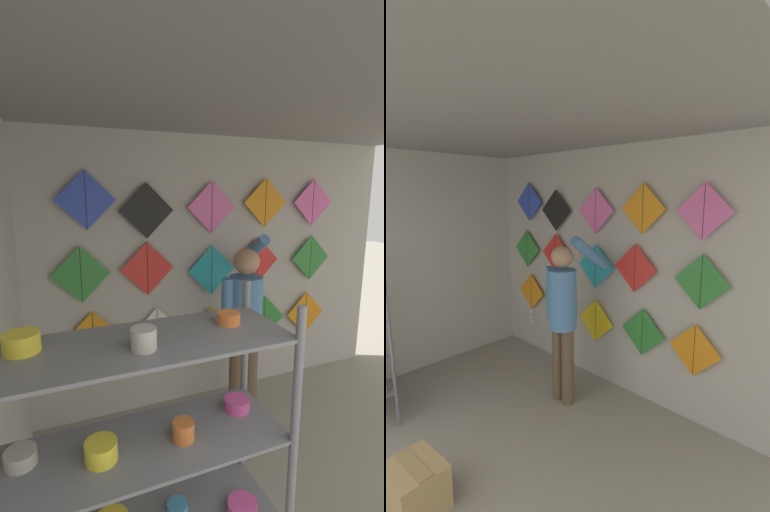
# 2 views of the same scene
# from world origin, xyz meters

# --- Properties ---
(back_panel) EXTENTS (4.47, 0.06, 2.80)m
(back_panel) POSITION_xyz_m (0.00, 3.88, 1.40)
(back_panel) COLOR #BCB7AD
(back_panel) RESTS_ON ground
(ceiling_slab) EXTENTS (4.47, 4.65, 0.04)m
(ceiling_slab) POSITION_xyz_m (0.00, 1.93, 2.82)
(ceiling_slab) COLOR gray
(shopkeeper) EXTENTS (0.47, 0.65, 1.87)m
(shopkeeper) POSITION_xyz_m (0.05, 3.21, 1.05)
(shopkeeper) COLOR brown
(shopkeeper) RESTS_ON ground
(kite_0) EXTENTS (0.53, 0.04, 0.74)m
(kite_0) POSITION_xyz_m (-1.24, 3.79, 0.83)
(kite_0) COLOR orange
(kite_1) EXTENTS (0.53, 0.01, 0.53)m
(kite_1) POSITION_xyz_m (-0.61, 3.79, 0.83)
(kite_1) COLOR white
(kite_2) EXTENTS (0.53, 0.01, 0.53)m
(kite_2) POSITION_xyz_m (0.01, 3.79, 0.76)
(kite_2) COLOR yellow
(kite_3) EXTENTS (0.53, 0.01, 0.53)m
(kite_3) POSITION_xyz_m (0.67, 3.79, 0.80)
(kite_3) COLOR #338C38
(kite_4) EXTENTS (0.53, 0.01, 0.53)m
(kite_4) POSITION_xyz_m (1.26, 3.79, 0.79)
(kite_4) COLOR orange
(kite_5) EXTENTS (0.53, 0.01, 0.53)m
(kite_5) POSITION_xyz_m (-1.32, 3.79, 1.50)
(kite_5) COLOR #338C38
(kite_6) EXTENTS (0.53, 0.01, 0.53)m
(kite_6) POSITION_xyz_m (-0.70, 3.79, 1.51)
(kite_6) COLOR red
(kite_7) EXTENTS (0.53, 0.01, 0.53)m
(kite_7) POSITION_xyz_m (-0.01, 3.79, 1.43)
(kite_7) COLOR #28B2C6
(kite_8) EXTENTS (0.53, 0.01, 0.53)m
(kite_8) POSITION_xyz_m (0.55, 3.79, 1.49)
(kite_8) COLOR red
(kite_9) EXTENTS (0.53, 0.01, 0.53)m
(kite_9) POSITION_xyz_m (1.29, 3.79, 1.47)
(kite_9) COLOR #338C38
(kite_10) EXTENTS (0.53, 0.01, 0.53)m
(kite_10) POSITION_xyz_m (-1.24, 3.79, 2.17)
(kite_10) COLOR blue
(kite_11) EXTENTS (0.53, 0.01, 0.53)m
(kite_11) POSITION_xyz_m (-0.69, 3.79, 2.07)
(kite_11) COLOR black
(kite_12) EXTENTS (0.53, 0.01, 0.53)m
(kite_12) POSITION_xyz_m (-0.01, 3.79, 2.09)
(kite_12) COLOR pink
(kite_13) EXTENTS (0.53, 0.01, 0.53)m
(kite_13) POSITION_xyz_m (0.63, 3.79, 2.13)
(kite_13) COLOR orange
(kite_14) EXTENTS (0.53, 0.01, 0.53)m
(kite_14) POSITION_xyz_m (1.27, 3.79, 2.12)
(kite_14) COLOR pink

